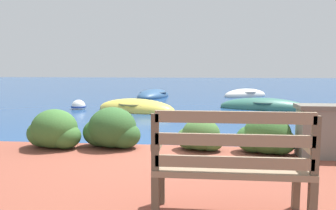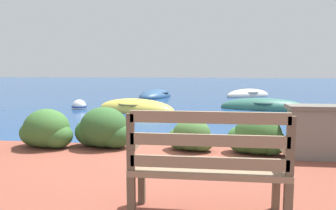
{
  "view_description": "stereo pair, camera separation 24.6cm",
  "coord_description": "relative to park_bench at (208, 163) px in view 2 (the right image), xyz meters",
  "views": [
    {
      "loc": [
        0.63,
        -5.16,
        1.48
      ],
      "look_at": [
        -0.44,
        6.05,
        0.16
      ],
      "focal_mm": 35.0,
      "sensor_mm": 36.0,
      "label": 1
    },
    {
      "loc": [
        0.87,
        -5.13,
        1.48
      ],
      "look_at": [
        -0.44,
        6.05,
        0.16
      ],
      "focal_mm": 35.0,
      "sensor_mm": 36.0,
      "label": 2
    }
  ],
  "objects": [
    {
      "name": "ground_plane",
      "position": [
        -0.89,
        2.53,
        -0.7
      ],
      "size": [
        80.0,
        80.0,
        0.0
      ],
      "color": "navy"
    },
    {
      "name": "park_bench",
      "position": [
        0.0,
        0.0,
        0.0
      ],
      "size": [
        1.28,
        0.48,
        0.93
      ],
      "rotation": [
        0.0,
        0.0,
        0.0
      ],
      "color": "brown",
      "rests_on": "patio_terrace"
    },
    {
      "name": "hedge_clump_left",
      "position": [
        -2.51,
        2.19,
        -0.22
      ],
      "size": [
        0.89,
        0.64,
        0.61
      ],
      "color": "#38662D",
      "rests_on": "patio_terrace"
    },
    {
      "name": "hedge_clump_centre",
      "position": [
        -1.62,
        2.3,
        -0.21
      ],
      "size": [
        0.94,
        0.67,
        0.64
      ],
      "color": "#2D5628",
      "rests_on": "patio_terrace"
    },
    {
      "name": "hedge_clump_right",
      "position": [
        -0.24,
        2.26,
        -0.27
      ],
      "size": [
        0.72,
        0.52,
        0.49
      ],
      "color": "#426B33",
      "rests_on": "patio_terrace"
    },
    {
      "name": "hedge_clump_far_right",
      "position": [
        0.72,
        2.16,
        -0.23
      ],
      "size": [
        0.85,
        0.61,
        0.58
      ],
      "color": "#38662D",
      "rests_on": "patio_terrace"
    },
    {
      "name": "rowboat_nearest",
      "position": [
        -2.38,
        8.11,
        -0.64
      ],
      "size": [
        3.08,
        2.1,
        0.73
      ],
      "rotation": [
        0.0,
        0.0,
        5.93
      ],
      "color": "#DBC64C",
      "rests_on": "ground_plane"
    },
    {
      "name": "rowboat_mid",
      "position": [
        1.99,
        9.07,
        -0.64
      ],
      "size": [
        3.17,
        1.68,
        0.69
      ],
      "rotation": [
        0.0,
        0.0,
        2.9
      ],
      "color": "#336B5B",
      "rests_on": "ground_plane"
    },
    {
      "name": "rowboat_far",
      "position": [
        -2.51,
        13.29,
        -0.64
      ],
      "size": [
        1.83,
        3.0,
        0.67
      ],
      "rotation": [
        0.0,
        0.0,
        4.51
      ],
      "color": "#2D517A",
      "rests_on": "ground_plane"
    },
    {
      "name": "rowboat_outer",
      "position": [
        2.05,
        14.06,
        -0.64
      ],
      "size": [
        2.61,
        2.12,
        0.68
      ],
      "rotation": [
        0.0,
        0.0,
        0.53
      ],
      "color": "silver",
      "rests_on": "ground_plane"
    },
    {
      "name": "mooring_buoy",
      "position": [
        -4.49,
        8.44,
        -0.62
      ],
      "size": [
        0.54,
        0.54,
        0.49
      ],
      "color": "white",
      "rests_on": "ground_plane"
    }
  ]
}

